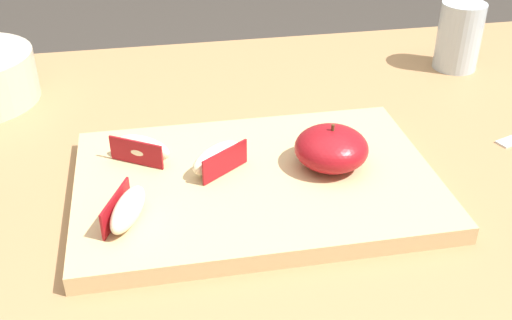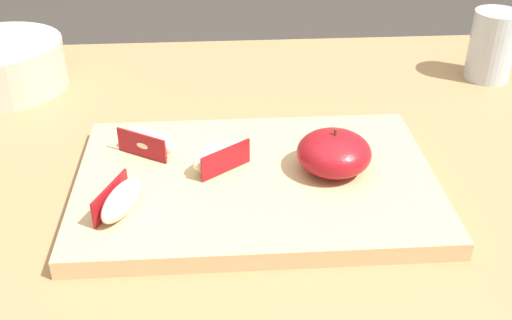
# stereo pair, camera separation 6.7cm
# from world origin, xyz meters

# --- Properties ---
(dining_table) EXTENTS (1.15, 0.82, 0.75)m
(dining_table) POSITION_xyz_m (0.00, 0.00, 0.63)
(dining_table) COLOR #9E754C
(dining_table) RESTS_ON ground_plane
(cutting_board) EXTENTS (0.40, 0.27, 0.02)m
(cutting_board) POSITION_xyz_m (-0.02, -0.06, 0.76)
(cutting_board) COLOR tan
(cutting_board) RESTS_ON dining_table
(apple_half_skin_up) EXTENTS (0.08, 0.08, 0.05)m
(apple_half_skin_up) POSITION_xyz_m (0.07, -0.05, 0.79)
(apple_half_skin_up) COLOR maroon
(apple_half_skin_up) RESTS_ON cutting_board
(apple_wedge_near_knife) EXTENTS (0.05, 0.07, 0.03)m
(apple_wedge_near_knife) POSITION_xyz_m (-0.16, -0.12, 0.79)
(apple_wedge_near_knife) COLOR beige
(apple_wedge_near_knife) RESTS_ON cutting_board
(apple_wedge_back) EXTENTS (0.07, 0.06, 0.03)m
(apple_wedge_back) POSITION_xyz_m (-0.06, -0.04, 0.79)
(apple_wedge_back) COLOR beige
(apple_wedge_back) RESTS_ON cutting_board
(apple_wedge_middle) EXTENTS (0.07, 0.06, 0.03)m
(apple_wedge_middle) POSITION_xyz_m (-0.14, 0.00, 0.79)
(apple_wedge_middle) COLOR beige
(apple_wedge_middle) RESTS_ON cutting_board
(ceramic_fruit_bowl) EXTENTS (0.18, 0.18, 0.07)m
(ceramic_fruit_bowl) POSITION_xyz_m (-0.38, 0.24, 0.79)
(ceramic_fruit_bowl) COLOR #BCB29E
(ceramic_fruit_bowl) RESTS_ON dining_table
(drinking_glass_water) EXTENTS (0.07, 0.07, 0.10)m
(drinking_glass_water) POSITION_xyz_m (0.36, 0.23, 0.80)
(drinking_glass_water) COLOR silver
(drinking_glass_water) RESTS_ON dining_table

